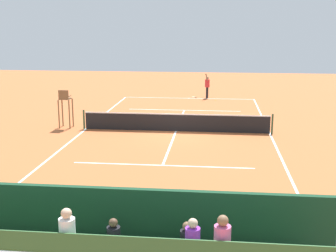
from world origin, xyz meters
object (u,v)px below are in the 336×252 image
at_px(equipment_bag, 130,248).
at_px(tennis_player, 207,85).
at_px(courtside_bench, 206,235).
at_px(umpire_chair, 65,104).
at_px(tennis_racket, 194,97).
at_px(tennis_net, 176,122).
at_px(tennis_ball_near, 215,100).

distance_m(equipment_bag, tennis_player, 24.77).
bearing_deg(tennis_player, equipment_bag, 86.88).
bearing_deg(courtside_bench, umpire_chair, -58.76).
bearing_deg(tennis_player, tennis_racket, -13.01).
relative_size(tennis_net, tennis_racket, 19.21).
bearing_deg(tennis_ball_near, courtside_bench, 89.77).
bearing_deg(tennis_racket, courtside_bench, 93.76).
relative_size(tennis_player, tennis_ball_near, 29.18).
bearing_deg(tennis_player, tennis_net, 82.96).
height_order(tennis_player, tennis_ball_near, tennis_player).
distance_m(courtside_bench, tennis_ball_near, 23.39).
height_order(equipment_bag, tennis_racket, equipment_bag).
distance_m(tennis_net, tennis_player, 11.42).
bearing_deg(equipment_bag, tennis_player, -93.12).
relative_size(umpire_chair, tennis_player, 1.11).
relative_size(tennis_player, tennis_racket, 3.59).
xyz_separation_m(courtside_bench, equipment_bag, (1.92, 0.13, -0.38)).
xyz_separation_m(equipment_bag, tennis_racket, (-0.29, -24.96, -0.16)).
height_order(courtside_bench, equipment_bag, courtside_bench).
xyz_separation_m(tennis_net, umpire_chair, (6.20, -0.20, 0.81)).
height_order(tennis_net, equipment_bag, tennis_net).
relative_size(umpire_chair, courtside_bench, 1.19).
height_order(tennis_net, umpire_chair, umpire_chair).
distance_m(umpire_chair, courtside_bench, 15.77).
relative_size(umpire_chair, tennis_racket, 3.99).
distance_m(courtside_bench, equipment_bag, 1.96).
bearing_deg(equipment_bag, tennis_racket, -90.66).
bearing_deg(tennis_ball_near, tennis_player, -61.14).
bearing_deg(tennis_net, equipment_bag, 90.23).
height_order(tennis_net, tennis_player, tennis_player).
xyz_separation_m(courtside_bench, tennis_ball_near, (-0.10, -23.38, -0.53)).
xyz_separation_m(courtside_bench, tennis_racket, (1.63, -24.84, -0.54)).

